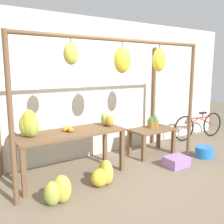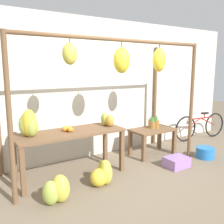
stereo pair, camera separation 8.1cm
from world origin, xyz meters
name	(u,v)px [view 1 (the left image)]	position (x,y,z in m)	size (l,w,h in m)	color
ground_plane	(131,181)	(0.00, 0.00, 0.00)	(20.00, 20.00, 0.00)	#756651
shop_wall_back	(88,89)	(0.00, 1.46, 1.40)	(8.00, 0.08, 2.80)	beige
stall_awning	(117,76)	(0.05, 0.49, 1.69)	(3.52, 1.24, 2.28)	brown
display_table_main	(71,138)	(-0.72, 0.73, 0.67)	(1.81, 0.68, 0.78)	brown
display_table_side	(152,134)	(1.16, 0.79, 0.45)	(0.93, 0.55, 0.56)	brown
banana_pile_on_table	(30,125)	(-1.36, 0.78, 0.97)	(0.34, 0.35, 0.43)	yellow
orange_pile	(68,129)	(-0.75, 0.75, 0.82)	(0.16, 0.18, 0.10)	orange
pineapple_cluster	(153,123)	(1.24, 0.86, 0.67)	(0.19, 0.28, 0.29)	olive
banana_pile_ground_left	(58,191)	(-1.24, 0.01, 0.19)	(0.46, 0.35, 0.39)	gold
banana_pile_ground_right	(104,174)	(-0.42, 0.16, 0.17)	(0.42, 0.37, 0.39)	gold
fruit_crate_white	(176,162)	(1.08, 0.02, 0.09)	(0.43, 0.33, 0.19)	#9970B7
blue_bucket	(204,152)	(1.94, 0.05, 0.11)	(0.36, 0.36, 0.22)	blue
parked_bicycle	(199,126)	(3.01, 1.02, 0.34)	(1.64, 0.21, 0.69)	black
papaya_pile	(106,120)	(0.00, 0.76, 0.89)	(0.21, 0.29, 0.24)	#93A33D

